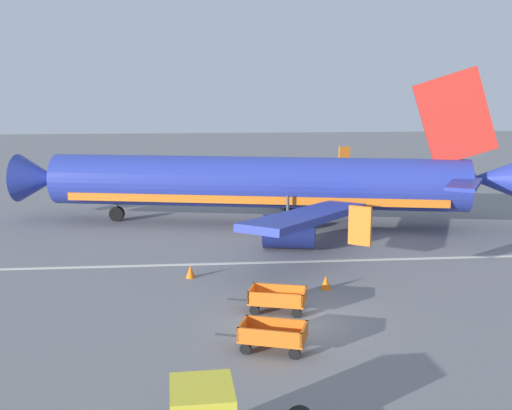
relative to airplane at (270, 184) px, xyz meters
The scene contains 7 objects.
ground_plane 19.07m from the airplane, 92.95° to the right, with size 220.00×220.00×0.00m, color slate.
apron_stripe 10.33m from the airplane, 95.64° to the right, with size 120.00×0.36×0.01m, color silver.
airplane is the anchor object (origin of this frame).
baggage_cart_nearest 22.06m from the airplane, 96.17° to the right, with size 3.60×2.13×1.07m.
baggage_cart_second_in_row 17.94m from the airplane, 95.37° to the right, with size 3.62×2.04×1.07m.
traffic_cone_near_plane 13.77m from the airplane, 114.54° to the right, with size 0.51×0.51×0.67m, color orange.
traffic_cone_mid_apron 15.06m from the airplane, 85.52° to the right, with size 0.53×0.53×0.69m, color orange.
Camera 1 is at (-4.06, -25.12, 9.97)m, focal length 43.42 mm.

